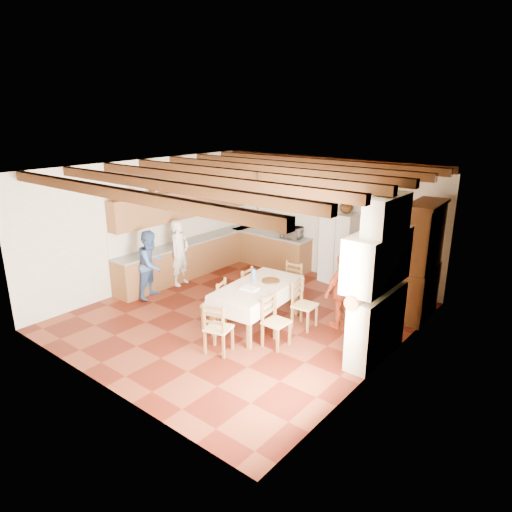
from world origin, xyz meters
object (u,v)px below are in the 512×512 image
(person_woman_red, at_px, (342,291))
(chair_end_near, at_px, (218,327))
(microwave, at_px, (292,232))
(chair_left_far, at_px, (241,289))
(person_man, at_px, (180,253))
(chair_end_far, at_px, (290,285))
(chair_right_far, at_px, (305,304))
(person_woman_blue, at_px, (151,264))
(chair_right_near, at_px, (276,321))
(hutch, at_px, (421,261))
(chair_left_near, at_px, (214,303))
(dining_table, at_px, (257,289))
(refrigerator, at_px, (342,248))

(person_woman_red, bearing_deg, chair_end_near, -10.43)
(microwave, bearing_deg, chair_left_far, -83.18)
(person_man, bearing_deg, chair_end_far, -89.57)
(chair_right_far, bearing_deg, person_woman_blue, 99.33)
(person_woman_blue, height_order, microwave, person_woman_blue)
(chair_right_near, height_order, chair_right_far, same)
(hutch, relative_size, chair_right_near, 2.48)
(chair_left_far, xyz_separation_m, microwave, (-0.61, 2.73, 0.57))
(chair_left_near, xyz_separation_m, microwave, (-0.69, 3.62, 0.57))
(hutch, bearing_deg, person_woman_blue, -155.53)
(chair_left_near, bearing_deg, chair_end_near, 28.96)
(dining_table, relative_size, microwave, 3.84)
(chair_right_far, distance_m, chair_end_near, 1.86)
(chair_end_far, bearing_deg, refrigerator, 82.31)
(microwave, bearing_deg, hutch, -16.65)
(chair_left_far, bearing_deg, refrigerator, 157.53)
(chair_right_far, bearing_deg, chair_right_near, 176.24)
(chair_right_far, bearing_deg, chair_left_far, 91.62)
(chair_right_far, distance_m, microwave, 3.38)
(chair_left_near, relative_size, person_man, 0.60)
(chair_left_near, bearing_deg, chair_end_far, 140.55)
(hutch, xyz_separation_m, chair_right_far, (-1.50, -1.88, -0.71))
(chair_left_far, xyz_separation_m, person_man, (-2.12, 0.24, 0.32))
(hutch, distance_m, chair_end_far, 2.71)
(dining_table, height_order, chair_end_far, chair_end_far)
(chair_end_far, xyz_separation_m, person_woman_red, (1.35, -0.18, 0.27))
(chair_right_near, xyz_separation_m, chair_end_near, (-0.64, -0.81, 0.00))
(refrigerator, xyz_separation_m, dining_table, (-0.07, -3.19, -0.11))
(chair_end_far, bearing_deg, microwave, 119.48)
(chair_end_near, height_order, chair_end_far, same)
(chair_left_far, bearing_deg, chair_end_far, 132.65)
(chair_right_near, xyz_separation_m, person_woman_blue, (-3.53, 0.07, 0.30))
(dining_table, relative_size, person_woman_red, 1.34)
(dining_table, relative_size, person_woman_blue, 1.30)
(hutch, relative_size, person_woman_blue, 1.53)
(chair_right_near, relative_size, person_woman_red, 0.64)
(hutch, bearing_deg, person_man, -164.82)
(chair_right_near, bearing_deg, chair_left_far, 63.41)
(hutch, distance_m, person_man, 5.45)
(microwave, bearing_deg, person_woman_blue, -118.06)
(refrigerator, xyz_separation_m, person_woman_blue, (-2.82, -3.55, -0.10))
(refrigerator, relative_size, person_man, 1.09)
(refrigerator, height_order, person_man, refrigerator)
(dining_table, height_order, chair_left_near, chair_left_near)
(chair_left_far, height_order, microwave, microwave)
(chair_end_far, relative_size, microwave, 1.83)
(chair_right_near, xyz_separation_m, chair_end_far, (-0.82, 1.59, 0.00))
(chair_right_far, distance_m, person_woman_blue, 3.64)
(refrigerator, bearing_deg, person_woman_blue, -121.14)
(chair_left_far, bearing_deg, person_woman_red, 100.40)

